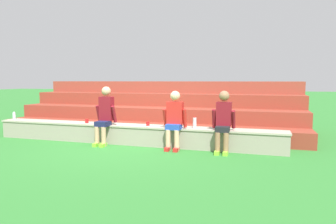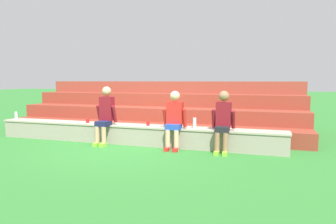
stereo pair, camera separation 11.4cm
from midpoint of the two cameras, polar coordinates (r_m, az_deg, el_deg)
ground_plane at (r=7.34m, az=-7.50°, el=-6.27°), size 80.00×80.00×0.00m
stone_seating_wall at (r=7.49m, az=-6.77°, el=-4.05°), size 7.36×0.50×0.47m
brick_bleachers at (r=9.63m, az=-0.93°, el=0.13°), size 8.56×3.00×1.52m
person_far_left at (r=7.48m, az=-11.34°, el=-0.35°), size 0.50×0.59×1.40m
person_left_of_center at (r=6.78m, az=1.66°, el=-1.16°), size 0.54×0.49×1.32m
person_center at (r=6.59m, az=10.82°, el=-1.47°), size 0.50×0.56×1.33m
water_bottle_near_right at (r=9.49m, az=-26.42°, el=-0.60°), size 0.08×0.08×0.21m
water_bottle_near_left at (r=6.92m, az=5.49°, el=-2.01°), size 0.08×0.08×0.26m
plastic_cup_right_end at (r=7.98m, az=-14.54°, el=-1.63°), size 0.09×0.09×0.10m
plastic_cup_left_end at (r=7.27m, az=-3.35°, el=-2.16°), size 0.08×0.08×0.10m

